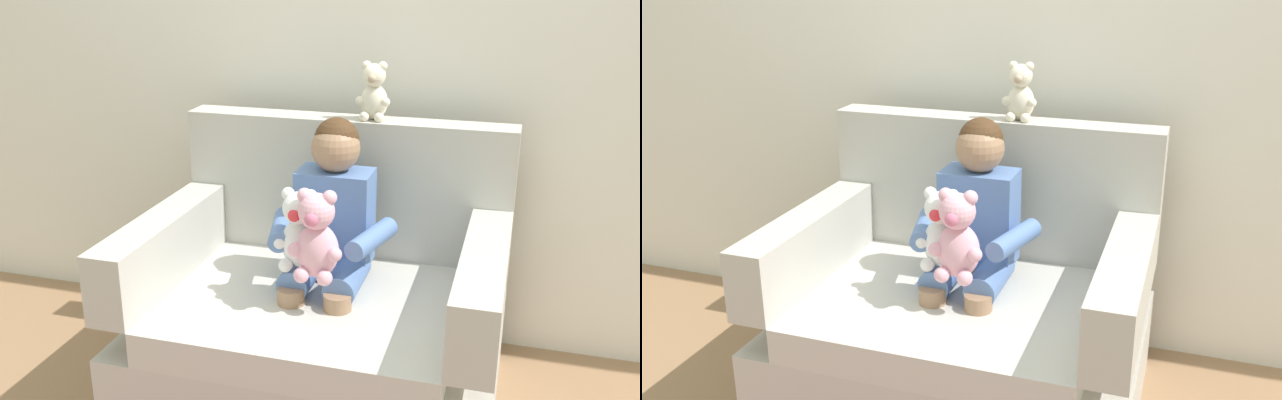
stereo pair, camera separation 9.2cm
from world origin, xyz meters
TOP-DOWN VIEW (x-y plane):
  - ground_plane at (0.00, 0.00)m, footprint 8.00×8.00m
  - back_wall at (0.00, 0.65)m, footprint 6.00×0.10m
  - armchair at (0.00, 0.04)m, footprint 1.25×0.92m
  - seated_child at (0.02, 0.07)m, footprint 0.45×0.39m
  - plush_white at (-0.05, -0.07)m, footprint 0.17×0.14m
  - plush_pink at (0.03, -0.13)m, footprint 0.18×0.15m
  - plush_cream_on_backrest at (0.10, 0.38)m, footprint 0.13×0.10m

SIDE VIEW (x-z plane):
  - ground_plane at x=0.00m, z-range 0.00..0.00m
  - armchair at x=0.00m, z-range -0.17..0.80m
  - seated_child at x=0.02m, z-range 0.24..1.07m
  - plush_white at x=-0.05m, z-range 0.54..0.82m
  - plush_pink at x=0.03m, z-range 0.54..0.85m
  - plush_cream_on_backrest at x=0.10m, z-range 0.96..1.18m
  - back_wall at x=0.00m, z-range 0.00..2.60m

